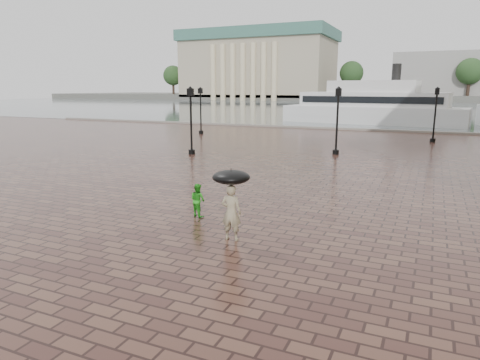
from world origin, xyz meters
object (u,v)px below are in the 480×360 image
at_px(street_lamps, 289,115).
at_px(ferry_near, 372,106).
at_px(adult_pedestrian, 231,213).
at_px(child_pedestrian, 198,200).

height_order(street_lamps, ferry_near, ferry_near).
bearing_deg(street_lamps, ferry_near, 82.45).
xyz_separation_m(adult_pedestrian, ferry_near, (-2.01, 45.86, 1.35)).
bearing_deg(adult_pedestrian, child_pedestrian, -42.79).
bearing_deg(child_pedestrian, adult_pedestrian, 160.59).
height_order(adult_pedestrian, ferry_near, ferry_near).
bearing_deg(adult_pedestrian, street_lamps, -80.42).
bearing_deg(ferry_near, adult_pedestrian, -80.47).
distance_m(street_lamps, child_pedestrian, 20.30).
bearing_deg(child_pedestrian, ferry_near, -70.68).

